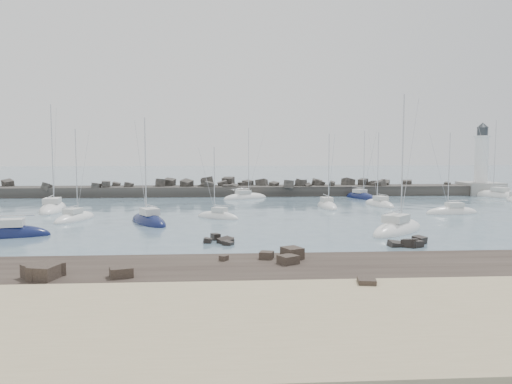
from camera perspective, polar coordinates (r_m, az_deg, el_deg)
ground at (r=56.83m, az=-0.59°, el=-3.99°), size 400.00×400.00×0.00m
sand_strip at (r=25.82m, az=3.39°, el=-15.13°), size 140.00×14.00×1.00m
rock_shelf at (r=35.33m, az=1.65°, el=-9.53°), size 140.00×12.00×1.91m
rock_cluster_near at (r=47.62m, az=-3.76°, el=-5.70°), size 2.97×3.82×1.23m
rock_cluster_far at (r=47.92m, az=17.10°, el=-5.69°), size 4.19×3.20×1.40m
breakwater at (r=94.58m, az=-6.56°, el=-0.22°), size 115.00×7.59×5.21m
lighthouse at (r=106.69m, az=24.29°, el=1.45°), size 7.00×7.00×14.60m
sailboat_1 at (r=77.17m, az=-22.18°, el=-1.87°), size 4.60×10.75×16.36m
sailboat_2 at (r=56.42m, az=-26.49°, el=-4.43°), size 8.49×3.95×13.12m
sailboat_3 at (r=66.05m, az=-20.00°, el=-2.92°), size 4.65×8.10×12.25m
sailboat_4 at (r=88.56m, az=-1.24°, el=-0.67°), size 8.86×6.35×13.50m
sailboat_5 at (r=63.94m, az=-4.38°, el=-2.88°), size 6.16×5.01×9.92m
sailboat_6 at (r=76.04m, az=8.14°, el=-1.66°), size 2.78×7.66×11.99m
sailboat_7 at (r=55.45m, az=15.87°, el=-4.25°), size 9.12×9.41×15.83m
sailboat_8 at (r=91.22m, az=11.91°, el=-0.61°), size 5.45×8.52×12.94m
sailboat_9 at (r=73.27m, az=21.47°, el=-2.20°), size 7.71×3.06×11.96m
sailboat_10 at (r=79.97m, az=13.91°, el=-1.43°), size 4.08×8.11×12.32m
sailboat_13 at (r=60.78m, az=-12.17°, el=-3.37°), size 6.51×8.69×13.64m
sailboat_14 at (r=101.66m, az=25.85°, el=-0.43°), size 7.14×9.94×15.24m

